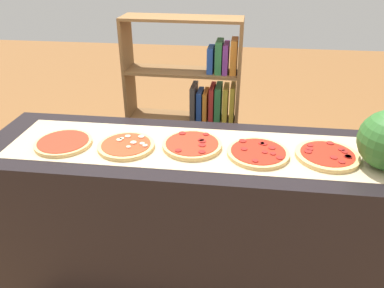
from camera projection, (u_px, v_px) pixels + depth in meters
ground_plane at (192, 287)px, 2.25m from camera, size 12.00×12.00×0.00m
counter at (192, 225)px, 2.03m from camera, size 2.05×0.61×0.95m
parchment_paper at (192, 147)px, 1.80m from camera, size 1.77×0.42×0.00m
pizza_plain_0 at (63, 143)px, 1.82m from camera, size 0.27×0.27×0.02m
pizza_mushroom_1 at (126, 146)px, 1.79m from camera, size 0.27×0.27×0.03m
pizza_pepperoni_2 at (192, 145)px, 1.79m from camera, size 0.28×0.28×0.03m
pizza_pepperoni_3 at (258, 153)px, 1.73m from camera, size 0.29×0.29×0.03m
pizza_pepperoni_4 at (327, 155)px, 1.71m from camera, size 0.29×0.29×0.03m
bookshelf at (199, 122)px, 2.71m from camera, size 0.79×0.26×1.41m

